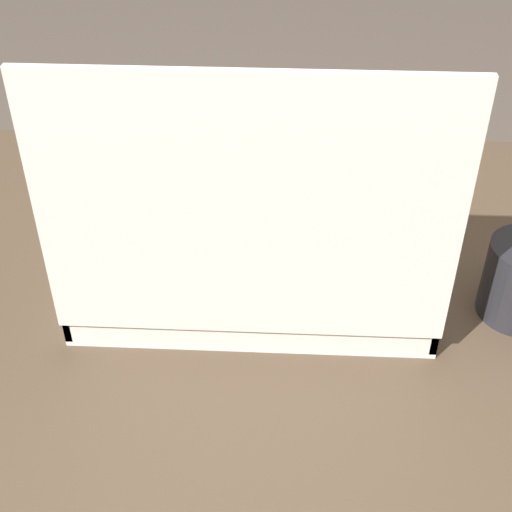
# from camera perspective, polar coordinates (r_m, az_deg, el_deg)

# --- Properties ---
(dining_table) EXTENTS (0.93, 0.76, 0.70)m
(dining_table) POSITION_cam_1_polar(r_m,az_deg,el_deg) (0.97, -1.39, -6.97)
(dining_table) COLOR #4C3D2D
(dining_table) RESTS_ON ground_plane
(donut_box) EXTENTS (0.41, 0.32, 0.33)m
(donut_box) POSITION_cam_1_polar(r_m,az_deg,el_deg) (0.85, 0.07, 0.22)
(donut_box) COLOR white
(donut_box) RESTS_ON dining_table
(paper_napkin) EXTENTS (0.16, 0.11, 0.01)m
(paper_napkin) POSITION_cam_1_polar(r_m,az_deg,el_deg) (1.13, 2.51, 7.26)
(paper_napkin) COLOR silver
(paper_napkin) RESTS_ON dining_table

